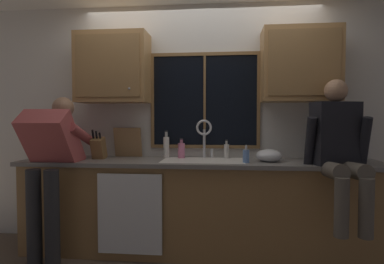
{
  "coord_description": "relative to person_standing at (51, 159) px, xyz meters",
  "views": [
    {
      "loc": [
        0.24,
        -3.42,
        1.33
      ],
      "look_at": [
        -0.07,
        -0.3,
        1.2
      ],
      "focal_mm": 29.81,
      "sensor_mm": 36.0,
      "label": 1
    }
  ],
  "objects": [
    {
      "name": "window_frame_right",
      "position": [
        1.97,
        0.59,
        0.57
      ],
      "size": [
        0.03,
        0.02,
        0.95
      ],
      "primitive_type": "cube",
      "color": "brown"
    },
    {
      "name": "window_glass",
      "position": [
        1.4,
        0.6,
        0.57
      ],
      "size": [
        1.1,
        0.02,
        0.95
      ],
      "primitive_type": "cube",
      "color": "black"
    },
    {
      "name": "faucet",
      "position": [
        1.41,
        0.49,
        0.22
      ],
      "size": [
        0.18,
        0.09,
        0.4
      ],
      "color": "silver",
      "rests_on": "countertop"
    },
    {
      "name": "window_frame_left",
      "position": [
        0.83,
        0.59,
        0.57
      ],
      "size": [
        0.03,
        0.02,
        0.95
      ],
      "primitive_type": "cube",
      "color": "brown"
    },
    {
      "name": "knife_block",
      "position": [
        0.33,
        0.32,
        0.07
      ],
      "size": [
        0.12,
        0.18,
        0.32
      ],
      "color": "olive",
      "rests_on": "countertop"
    },
    {
      "name": "soap_dispenser",
      "position": [
        1.81,
        0.18,
        0.03
      ],
      "size": [
        0.06,
        0.07,
        0.17
      ],
      "color": "#668CCC",
      "rests_on": "countertop"
    },
    {
      "name": "mixing_bowl",
      "position": [
        2.04,
        0.28,
        0.02
      ],
      "size": [
        0.25,
        0.25,
        0.12
      ],
      "primitive_type": "ellipsoid",
      "color": "silver",
      "rests_on": "countertop"
    },
    {
      "name": "person_sitting_on_counter",
      "position": [
        2.59,
        0.04,
        0.15
      ],
      "size": [
        0.54,
        0.64,
        1.26
      ],
      "color": "#595147",
      "rests_on": "countertop"
    },
    {
      "name": "window_mullion_center",
      "position": [
        1.4,
        0.59,
        0.57
      ],
      "size": [
        0.02,
        0.02,
        0.95
      ],
      "primitive_type": "cube",
      "color": "brown"
    },
    {
      "name": "window_frame_top",
      "position": [
        1.4,
        0.59,
        1.06
      ],
      "size": [
        1.17,
        0.02,
        0.04
      ],
      "primitive_type": "cube",
      "color": "brown"
    },
    {
      "name": "upper_cabinet_right",
      "position": [
        2.35,
        0.44,
        0.9
      ],
      "size": [
        0.74,
        0.36,
        0.72
      ],
      "color": "#A87A47"
    },
    {
      "name": "back_wall",
      "position": [
        1.36,
        0.67,
        0.32
      ],
      "size": [
        5.86,
        0.12,
        2.55
      ],
      "primitive_type": "cube",
      "color": "silver",
      "rests_on": "floor"
    },
    {
      "name": "bottle_amber_small",
      "position": [
        1.63,
        0.5,
        0.04
      ],
      "size": [
        0.05,
        0.05,
        0.19
      ],
      "color": "silver",
      "rests_on": "countertop"
    },
    {
      "name": "cutting_board",
      "position": [
        0.57,
        0.52,
        0.12
      ],
      "size": [
        0.3,
        0.09,
        0.32
      ],
      "primitive_type": "cube",
      "rotation": [
        0.21,
        0.0,
        0.0
      ],
      "color": "#997047",
      "rests_on": "countertop"
    },
    {
      "name": "dishwasher_front",
      "position": [
        0.75,
        -0.0,
        -0.5
      ],
      "size": [
        0.6,
        0.02,
        0.74
      ],
      "primitive_type": "cube",
      "color": "white"
    },
    {
      "name": "bottle_tall_clear",
      "position": [
        1.16,
        0.47,
        0.05
      ],
      "size": [
        0.07,
        0.07,
        0.21
      ],
      "color": "pink",
      "rests_on": "countertop"
    },
    {
      "name": "lower_cabinet_run",
      "position": [
        1.36,
        0.32,
        -0.52
      ],
      "size": [
        3.46,
        0.58,
        0.88
      ],
      "primitive_type": "cube",
      "color": "olive",
      "rests_on": "floor"
    },
    {
      "name": "window_frame_bottom",
      "position": [
        1.4,
        0.59,
        0.08
      ],
      "size": [
        1.17,
        0.02,
        0.04
      ],
      "primitive_type": "cube",
      "color": "brown"
    },
    {
      "name": "upper_cabinet_left",
      "position": [
        0.45,
        0.44,
        0.9
      ],
      "size": [
        0.74,
        0.36,
        0.72
      ],
      "color": "#A87A47"
    },
    {
      "name": "countertop",
      "position": [
        1.36,
        0.3,
        -0.06
      ],
      "size": [
        3.52,
        0.62,
        0.04
      ],
      "primitive_type": "cube",
      "color": "slate",
      "rests_on": "lower_cabinet_run"
    },
    {
      "name": "person_standing",
      "position": [
        0.0,
        0.0,
        0.0
      ],
      "size": [
        0.53,
        0.7,
        1.55
      ],
      "color": "#262628",
      "rests_on": "floor"
    },
    {
      "name": "bottle_green_glass",
      "position": [
        1.0,
        0.48,
        0.08
      ],
      "size": [
        0.06,
        0.06,
        0.28
      ],
      "color": "silver",
      "rests_on": "countertop"
    },
    {
      "name": "sink",
      "position": [
        1.4,
        0.31,
        -0.13
      ],
      "size": [
        0.8,
        0.46,
        0.21
      ],
      "color": "white",
      "rests_on": "lower_cabinet_run"
    }
  ]
}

